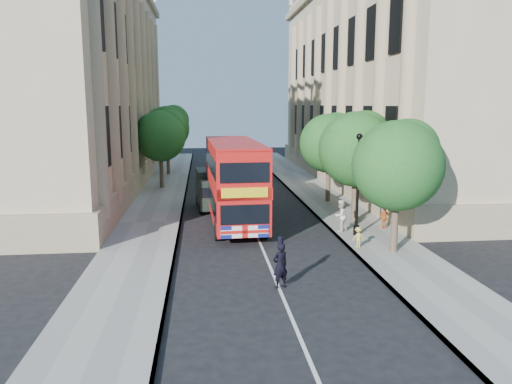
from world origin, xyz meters
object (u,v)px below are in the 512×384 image
object	(u,v)px
lamp_post	(358,189)
box_van	(211,190)
police_constable	(280,266)
double_decker_bus	(234,180)
woman_pedestrian	(341,216)

from	to	relation	value
lamp_post	box_van	world-z (taller)	lamp_post
police_constable	double_decker_bus	bearing A→B (deg)	-108.50
double_decker_bus	woman_pedestrian	distance (m)	6.27
lamp_post	woman_pedestrian	bearing A→B (deg)	125.66
lamp_post	woman_pedestrian	xyz separation A→B (m)	(-0.60, 0.84, -1.56)
box_van	police_constable	xyz separation A→B (m)	(2.23, -14.52, -0.36)
double_decker_bus	box_van	xyz separation A→B (m)	(-1.20, 4.25, -1.31)
double_decker_bus	woman_pedestrian	size ratio (longest dim) A/B	6.00
lamp_post	woman_pedestrian	world-z (taller)	lamp_post
box_van	lamp_post	bearing A→B (deg)	-51.75
woman_pedestrian	double_decker_bus	bearing A→B (deg)	-62.16
double_decker_bus	woman_pedestrian	bearing A→B (deg)	-29.49
lamp_post	box_van	distance (m)	10.74
double_decker_bus	police_constable	size ratio (longest dim) A/B	5.83
box_van	woman_pedestrian	bearing A→B (deg)	-51.03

